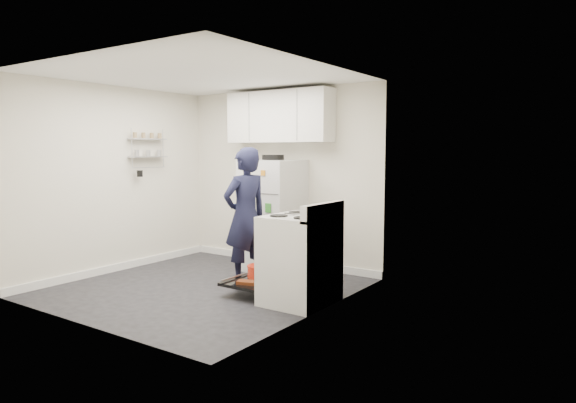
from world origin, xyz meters
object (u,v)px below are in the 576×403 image
Objects in this scene: refrigerator at (273,215)px; person at (245,216)px; open_oven_door at (257,277)px; electric_range at (299,260)px.

refrigerator is 0.94× the size of person.
open_oven_door is 0.44× the size of refrigerator.
electric_range is 1.57× the size of open_oven_door.
person is at bearing -77.60° from refrigerator.
refrigerator is at bearing 117.13° from open_oven_door.
refrigerator is 0.84m from person.
person is (-0.96, 0.28, 0.37)m from electric_range.
electric_range is 0.65× the size of person.
open_oven_door is at bearing 72.56° from person.
electric_range is at bearing -4.62° from open_oven_door.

